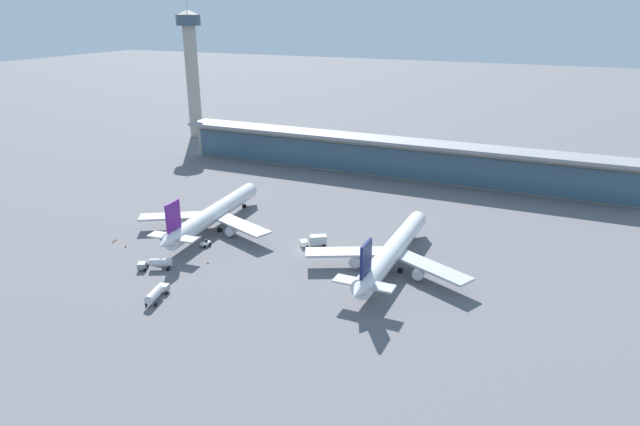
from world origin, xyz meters
TOP-DOWN VIEW (x-y plane):
  - ground_plane at (0.00, 0.00)m, footprint 1200.00×1200.00m
  - airliner_left_stand at (-31.53, 3.27)m, footprint 43.65×56.96m
  - airliner_centre_stand at (26.00, -0.87)m, footprint 43.81×56.77m
  - service_truck_near_nose_grey at (-28.74, -26.28)m, footprint 8.64×6.04m
  - service_truck_under_wing_white at (2.14, 4.05)m, footprint 7.31×6.05m
  - service_truck_mid_apron_grey at (-18.24, -39.05)m, footprint 4.36×8.89m
  - service_truck_by_tail_olive at (-40.95, -8.05)m, footprint 3.18×3.27m
  - service_truck_on_taxiway_white at (-25.98, -8.92)m, footprint 2.38×3.20m
  - terminal_building at (0.00, 80.62)m, footprint 183.60×12.80m
  - control_tower at (-114.82, 109.29)m, footprint 12.00×12.00m
  - safety_cone_alpha at (-52.17, -16.23)m, footprint 0.62×0.62m
  - safety_cone_bravo at (-51.83, -17.55)m, footprint 0.62×0.62m
  - safety_cone_charlie at (-46.23, -18.64)m, footprint 0.62×0.62m
  - safety_cone_delta at (-18.88, -17.99)m, footprint 0.62×0.62m

SIDE VIEW (x-z plane):
  - ground_plane at x=0.00m, z-range 0.00..0.00m
  - safety_cone_alpha at x=-52.17m, z-range -0.03..0.67m
  - safety_cone_bravo at x=-51.83m, z-range -0.03..0.67m
  - safety_cone_charlie at x=-46.23m, z-range -0.03..0.67m
  - safety_cone_delta at x=-18.88m, z-range -0.03..0.67m
  - service_truck_by_tail_olive at x=-40.95m, z-range -0.15..1.90m
  - service_truck_on_taxiway_white at x=-25.98m, z-range -0.15..1.90m
  - service_truck_under_wing_white at x=2.14m, z-range 0.14..3.24m
  - service_truck_near_nose_grey at x=-28.74m, z-range 0.23..3.18m
  - service_truck_mid_apron_grey at x=-18.24m, z-range 0.23..3.18m
  - airliner_left_stand at x=-31.53m, z-range -2.81..12.35m
  - airliner_centre_stand at x=26.00m, z-range -2.81..12.35m
  - terminal_building at x=0.00m, z-range 0.27..15.47m
  - control_tower at x=-114.82m, z-range 3.12..70.67m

